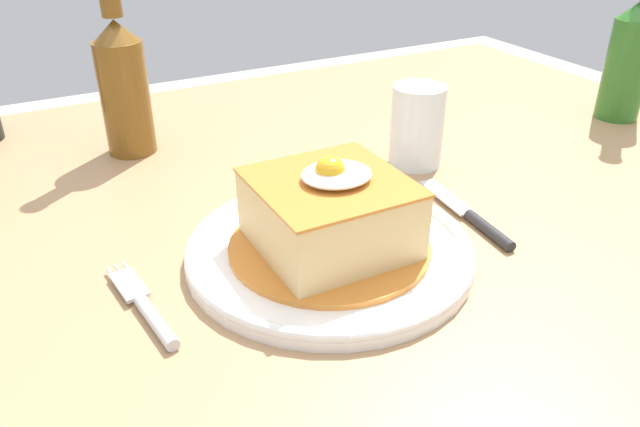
{
  "coord_description": "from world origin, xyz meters",
  "views": [
    {
      "loc": [
        -0.27,
        -0.53,
        1.09
      ],
      "look_at": [
        -0.02,
        -0.06,
        0.79
      ],
      "focal_mm": 35.0,
      "sensor_mm": 36.0,
      "label": 1
    }
  ],
  "objects_px": {
    "knife": "(476,220)",
    "beer_bottle_amber": "(123,80)",
    "main_plate": "(329,249)",
    "fork": "(147,309)",
    "beer_bottle_green": "(630,54)",
    "drinking_glass": "(417,131)"
  },
  "relations": [
    {
      "from": "beer_bottle_amber",
      "to": "knife",
      "type": "bearing_deg",
      "value": -53.59
    },
    {
      "from": "knife",
      "to": "beer_bottle_amber",
      "type": "height_order",
      "value": "beer_bottle_amber"
    },
    {
      "from": "main_plate",
      "to": "fork",
      "type": "height_order",
      "value": "main_plate"
    },
    {
      "from": "main_plate",
      "to": "beer_bottle_green",
      "type": "bearing_deg",
      "value": 13.3
    },
    {
      "from": "knife",
      "to": "beer_bottle_amber",
      "type": "bearing_deg",
      "value": 126.41
    },
    {
      "from": "main_plate",
      "to": "fork",
      "type": "xyz_separation_m",
      "value": [
        -0.18,
        -0.01,
        -0.0
      ]
    },
    {
      "from": "main_plate",
      "to": "knife",
      "type": "relative_size",
      "value": 1.72
    },
    {
      "from": "main_plate",
      "to": "beer_bottle_green",
      "type": "distance_m",
      "value": 0.61
    },
    {
      "from": "fork",
      "to": "knife",
      "type": "xyz_separation_m",
      "value": [
        0.36,
        -0.01,
        -0.0
      ]
    },
    {
      "from": "fork",
      "to": "beer_bottle_amber",
      "type": "distance_m",
      "value": 0.39
    },
    {
      "from": "fork",
      "to": "drinking_glass",
      "type": "bearing_deg",
      "value": 20.89
    },
    {
      "from": "main_plate",
      "to": "knife",
      "type": "height_order",
      "value": "main_plate"
    },
    {
      "from": "knife",
      "to": "fork",
      "type": "bearing_deg",
      "value": 177.8
    },
    {
      "from": "beer_bottle_green",
      "to": "fork",
      "type": "bearing_deg",
      "value": -169.41
    },
    {
      "from": "main_plate",
      "to": "knife",
      "type": "xyz_separation_m",
      "value": [
        0.17,
        -0.02,
        -0.0
      ]
    },
    {
      "from": "fork",
      "to": "drinking_glass",
      "type": "relative_size",
      "value": 1.35
    },
    {
      "from": "fork",
      "to": "beer_bottle_green",
      "type": "relative_size",
      "value": 0.53
    },
    {
      "from": "knife",
      "to": "beer_bottle_green",
      "type": "xyz_separation_m",
      "value": [
        0.42,
        0.16,
        0.09
      ]
    },
    {
      "from": "drinking_glass",
      "to": "knife",
      "type": "bearing_deg",
      "value": -102.25
    },
    {
      "from": "drinking_glass",
      "to": "fork",
      "type": "bearing_deg",
      "value": -159.11
    },
    {
      "from": "main_plate",
      "to": "fork",
      "type": "distance_m",
      "value": 0.18
    },
    {
      "from": "fork",
      "to": "knife",
      "type": "bearing_deg",
      "value": -2.2
    }
  ]
}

